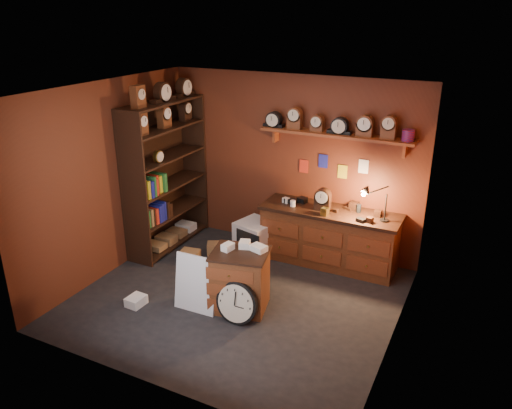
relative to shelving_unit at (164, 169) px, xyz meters
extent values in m
plane|color=black|center=(1.79, -0.98, -1.25)|extent=(4.00, 4.00, 0.00)
cube|color=#5F2916|center=(1.79, 0.82, 0.10)|extent=(4.00, 0.02, 2.70)
cube|color=#5F2916|center=(1.79, -2.78, 0.10)|extent=(4.00, 0.02, 2.70)
cube|color=#5F2916|center=(-0.21, -0.98, 0.10)|extent=(0.02, 3.60, 2.70)
cube|color=#5F2916|center=(3.79, -0.98, 0.10)|extent=(0.02, 3.60, 2.70)
cube|color=beige|center=(1.79, -0.98, 1.45)|extent=(4.00, 3.60, 0.02)
cube|color=brown|center=(2.49, 0.67, 0.67)|extent=(2.20, 0.30, 0.04)
cube|color=brown|center=(1.54, 0.74, 0.55)|extent=(0.04, 0.16, 0.20)
cube|color=brown|center=(3.44, 0.74, 0.55)|extent=(0.04, 0.16, 0.20)
cylinder|color=#B21419|center=(3.47, 0.67, 0.76)|extent=(0.16, 0.16, 0.15)
cube|color=#B42816|center=(1.94, 0.81, 0.10)|extent=(0.14, 0.01, 0.20)
cube|color=navy|center=(2.24, 0.81, 0.22)|extent=(0.14, 0.01, 0.20)
cube|color=#B4A316|center=(2.54, 0.81, 0.10)|extent=(0.14, 0.01, 0.20)
cube|color=silver|center=(2.84, 0.81, 0.22)|extent=(0.14, 0.01, 0.20)
cube|color=black|center=(-0.19, 0.00, -0.10)|extent=(0.03, 1.60, 2.30)
cube|color=black|center=(0.04, -0.78, -0.10)|extent=(0.45, 0.03, 2.30)
cube|color=black|center=(0.04, 0.78, -0.10)|extent=(0.45, 0.03, 2.30)
cube|color=black|center=(0.04, 0.00, -1.20)|extent=(0.43, 1.54, 0.03)
cube|color=black|center=(0.04, 0.00, -0.70)|extent=(0.43, 1.54, 0.03)
cube|color=black|center=(0.04, 0.00, -0.25)|extent=(0.43, 1.54, 0.03)
cube|color=black|center=(0.04, 0.00, 0.20)|extent=(0.43, 1.54, 0.03)
cube|color=black|center=(0.04, 0.00, 0.65)|extent=(0.43, 1.54, 0.03)
cube|color=black|center=(0.04, 0.00, 1.03)|extent=(0.43, 1.54, 0.03)
cube|color=brown|center=(2.53, 0.50, -0.85)|extent=(1.97, 0.60, 0.80)
cube|color=black|center=(2.53, 0.50, -0.43)|extent=(2.03, 0.66, 0.05)
cube|color=brown|center=(2.53, 0.20, -0.85)|extent=(1.89, 0.02, 0.52)
cylinder|color=black|center=(3.32, 0.45, -0.39)|extent=(0.12, 0.12, 0.02)
cylinder|color=black|center=(3.32, 0.45, -0.20)|extent=(0.02, 0.02, 0.38)
cylinder|color=black|center=(3.20, 0.42, 0.04)|extent=(0.27, 0.09, 0.14)
cone|color=black|center=(3.06, 0.39, 0.00)|extent=(0.18, 0.14, 0.18)
cube|color=brown|center=(1.92, -1.14, -0.88)|extent=(0.75, 0.67, 0.75)
cube|color=black|center=(1.92, -1.14, -0.48)|extent=(0.80, 0.72, 0.03)
cube|color=brown|center=(1.92, -1.42, -0.88)|extent=(0.58, 0.15, 0.64)
cylinder|color=black|center=(2.03, -1.44, -0.99)|extent=(0.54, 0.17, 0.54)
cylinder|color=beige|center=(2.03, -1.47, -0.98)|extent=(0.47, 0.11, 0.46)
cube|color=black|center=(2.03, -1.48, -0.91)|extent=(0.01, 0.04, 0.17)
cube|color=black|center=(2.09, -1.48, -1.01)|extent=(0.12, 0.01, 0.01)
cube|color=silver|center=(1.44, -1.43, -1.25)|extent=(0.57, 0.17, 0.75)
cube|color=silver|center=(1.44, 0.27, -0.98)|extent=(0.63, 0.63, 0.54)
cube|color=black|center=(1.44, 0.00, -0.98)|extent=(0.43, 0.13, 0.43)
cube|color=olive|center=(0.65, -0.38, -1.17)|extent=(0.31, 0.27, 0.17)
cube|color=white|center=(0.69, -1.70, -1.19)|extent=(0.21, 0.25, 0.12)
cube|color=olive|center=(0.86, 0.01, -1.16)|extent=(0.30, 0.28, 0.18)
camera|label=1|loc=(4.52, -5.95, 2.31)|focal=35.00mm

